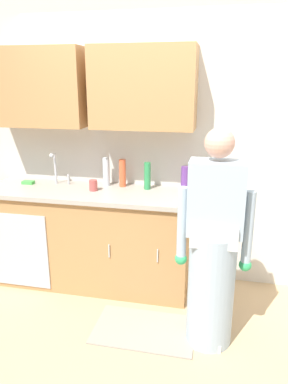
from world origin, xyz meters
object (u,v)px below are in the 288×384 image
at_px(bottle_dish_liquid, 106,172).
at_px(cup_by_sink, 93,185).
at_px(bottle_soap, 185,179).
at_px(person_at_sink, 213,258).
at_px(bottle_water_short, 123,173).
at_px(sponge, 28,182).
at_px(sink, 54,189).
at_px(bottle_cleaner_spray, 147,176).

height_order(bottle_dish_liquid, cup_by_sink, bottle_dish_liquid).
bearing_deg(bottle_soap, person_at_sink, -69.69).
relative_size(bottle_water_short, sponge, 2.37).
distance_m(bottle_soap, bottle_dish_liquid, 0.76).
distance_m(cup_by_sink, sponge, 0.71).
relative_size(sink, sponge, 4.55).
relative_size(sink, cup_by_sink, 4.97).
height_order(bottle_soap, bottle_cleaner_spray, bottle_cleaner_spray).
distance_m(bottle_dish_liquid, sponge, 0.79).
xyz_separation_m(sink, cup_by_sink, (0.40, -0.02, 0.06)).
bearing_deg(person_at_sink, bottle_soap, 110.31).
bearing_deg(bottle_dish_liquid, person_at_sink, -38.21).
distance_m(person_at_sink, bottle_soap, 0.93).
relative_size(bottle_water_short, bottle_cleaner_spray, 1.02).
bearing_deg(bottle_cleaner_spray, person_at_sink, -50.80).
relative_size(bottle_soap, cup_by_sink, 2.29).
relative_size(person_at_sink, bottle_water_short, 6.20).
bearing_deg(sink, bottle_cleaner_spray, 8.79).
bearing_deg(bottle_dish_liquid, bottle_soap, -1.86).
xyz_separation_m(bottle_water_short, bottle_cleaner_spray, (0.25, -0.04, -0.00)).
xyz_separation_m(sink, bottle_dish_liquid, (0.47, 0.18, 0.15)).
bearing_deg(bottle_water_short, sink, -164.32).
distance_m(bottle_water_short, bottle_cleaner_spray, 0.25).
bearing_deg(sink, person_at_sink, -23.18).
distance_m(bottle_cleaner_spray, bottle_dish_liquid, 0.41).
bearing_deg(bottle_water_short, person_at_sink, -42.90).
bearing_deg(sink, bottle_water_short, 15.68).
xyz_separation_m(bottle_dish_liquid, cup_by_sink, (-0.06, -0.20, -0.09)).
xyz_separation_m(sink, person_at_sink, (1.52, -0.65, -0.23)).
distance_m(person_at_sink, bottle_cleaner_spray, 1.08).
height_order(bottle_water_short, sponge, bottle_water_short).
bearing_deg(sponge, bottle_cleaner_spray, 3.34).
height_order(bottle_soap, sponge, bottle_soap).
relative_size(bottle_soap, sponge, 2.09).
xyz_separation_m(bottle_cleaner_spray, cup_by_sink, (-0.48, -0.15, -0.08)).
xyz_separation_m(person_at_sink, bottle_soap, (-0.30, 0.80, 0.36)).
bearing_deg(sponge, sink, -12.53).
distance_m(sink, sponge, 0.31).
relative_size(sink, bottle_water_short, 1.91).
bearing_deg(sink, bottle_soap, 7.13).
height_order(sink, bottle_soap, sink).
distance_m(bottle_water_short, cup_by_sink, 0.31).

